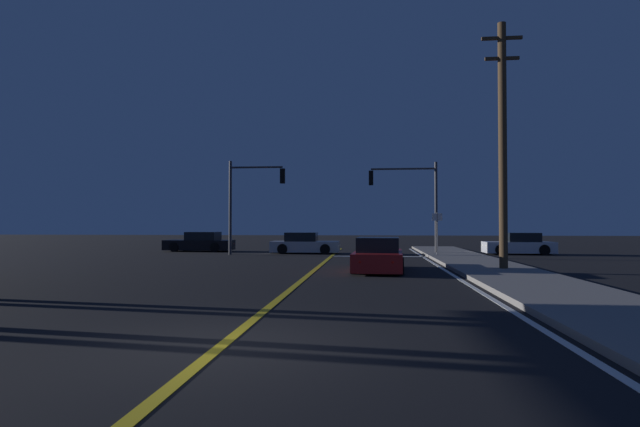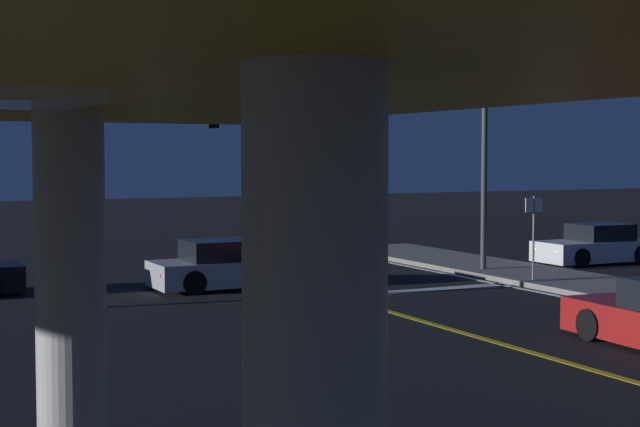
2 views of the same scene
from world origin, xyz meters
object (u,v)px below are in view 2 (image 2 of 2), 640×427
at_px(traffic_signal_far_left, 133,149).
at_px(car_far_approaching_silver, 228,267).
at_px(car_side_waiting_white, 596,246).
at_px(traffic_signal_near_right, 443,150).
at_px(street_sign_corner, 534,226).

bearing_deg(traffic_signal_far_left, car_far_approaching_silver, 30.64).
relative_size(car_side_waiting_white, traffic_signal_near_right, 0.73).
bearing_deg(traffic_signal_near_right, car_side_waiting_white, -173.87).
bearing_deg(traffic_signal_far_left, traffic_signal_near_right, 8.10).
bearing_deg(traffic_signal_near_right, street_sign_corner, 113.45).
relative_size(car_far_approaching_silver, traffic_signal_near_right, 0.77).
xyz_separation_m(car_side_waiting_white, traffic_signal_near_right, (-6.65, -0.71, 3.24)).
bearing_deg(street_sign_corner, traffic_signal_near_right, 113.45).
relative_size(car_far_approaching_silver, street_sign_corner, 1.74).
bearing_deg(car_side_waiting_white, traffic_signal_far_left, 97.46).
height_order(car_far_approaching_silver, traffic_signal_near_right, traffic_signal_near_right).
distance_m(car_side_waiting_white, traffic_signal_far_left, 16.93).
distance_m(traffic_signal_near_right, traffic_signal_far_left, 9.93).
xyz_separation_m(traffic_signal_near_right, traffic_signal_far_left, (-9.83, -1.40, -0.02)).
xyz_separation_m(car_side_waiting_white, street_sign_corner, (-5.44, -3.51, 1.11)).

